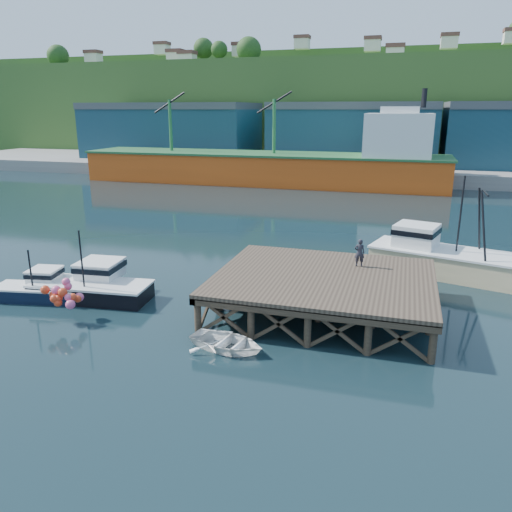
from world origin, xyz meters
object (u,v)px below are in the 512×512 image
at_px(boat_black, 93,285).
at_px(dockworker, 359,253).
at_px(boat_navy, 40,288).
at_px(trawler, 445,255).
at_px(dinghy, 227,342).

bearing_deg(boat_black, dockworker, 9.86).
distance_m(boat_navy, trawler, 26.49).
height_order(boat_black, dockworker, boat_black).
height_order(boat_navy, trawler, trawler).
bearing_deg(trawler, boat_navy, -137.87).
xyz_separation_m(boat_black, dockworker, (15.42, 4.22, 2.14)).
bearing_deg(dinghy, dockworker, -20.95).
distance_m(boat_black, dinghy, 10.96).
height_order(trawler, dinghy, trawler).
xyz_separation_m(trawler, dinghy, (-10.56, -14.91, -1.03)).
bearing_deg(boat_black, dinghy, -27.85).
distance_m(boat_black, trawler, 23.31).
relative_size(boat_navy, dockworker, 3.28).
distance_m(trawler, dinghy, 18.30).
bearing_deg(dockworker, boat_black, 7.16).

